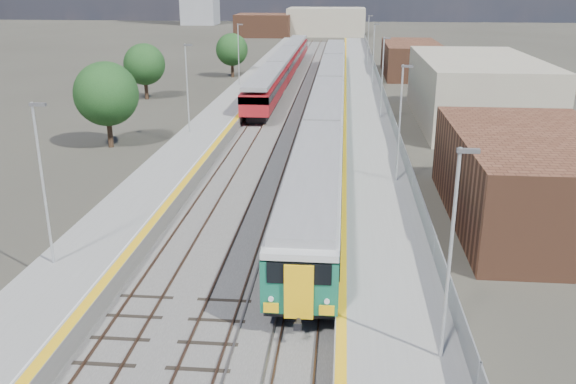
# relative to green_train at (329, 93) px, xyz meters

# --- Properties ---
(ground) EXTENTS (320.00, 320.00, 0.00)m
(ground) POSITION_rel_green_train_xyz_m (-1.50, 2.99, -2.40)
(ground) COLOR #47443A
(ground) RESTS_ON ground
(ballast_bed) EXTENTS (10.50, 155.00, 0.06)m
(ballast_bed) POSITION_rel_green_train_xyz_m (-3.75, 5.49, -2.37)
(ballast_bed) COLOR #565451
(ballast_bed) RESTS_ON ground
(tracks) EXTENTS (8.96, 160.00, 0.17)m
(tracks) POSITION_rel_green_train_xyz_m (-3.15, 7.16, -2.29)
(tracks) COLOR #4C3323
(tracks) RESTS_ON ground
(platform_right) EXTENTS (4.70, 155.00, 8.52)m
(platform_right) POSITION_rel_green_train_xyz_m (3.78, 5.48, -1.86)
(platform_right) COLOR slate
(platform_right) RESTS_ON ground
(platform_left) EXTENTS (4.30, 155.00, 8.52)m
(platform_left) POSITION_rel_green_train_xyz_m (-10.55, 5.48, -1.88)
(platform_left) COLOR slate
(platform_left) RESTS_ON ground
(green_train) EXTENTS (3.09, 85.90, 3.40)m
(green_train) POSITION_rel_green_train_xyz_m (0.00, 0.00, 0.00)
(green_train) COLOR black
(green_train) RESTS_ON ground
(red_train) EXTENTS (3.00, 60.71, 3.78)m
(red_train) POSITION_rel_green_train_xyz_m (-7.00, 23.60, -0.16)
(red_train) COLOR black
(red_train) RESTS_ON ground
(tree_a) EXTENTS (5.33, 5.33, 7.23)m
(tree_a) POSITION_rel_green_train_xyz_m (-18.14, -14.74, 2.15)
(tree_a) COLOR #382619
(tree_a) RESTS_ON ground
(tree_b) EXTENTS (4.86, 4.86, 6.58)m
(tree_b) POSITION_rel_green_train_xyz_m (-22.07, 7.55, 1.75)
(tree_b) COLOR #382619
(tree_b) RESTS_ON ground
(tree_c) EXTENTS (4.69, 4.69, 6.35)m
(tree_c) POSITION_rel_green_train_xyz_m (-14.96, 26.29, 1.60)
(tree_c) COLOR #382619
(tree_c) RESTS_ON ground
(tree_d) EXTENTS (3.98, 3.98, 5.39)m
(tree_d) POSITION_rel_green_train_xyz_m (20.78, 17.09, 0.99)
(tree_d) COLOR #382619
(tree_d) RESTS_ON ground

